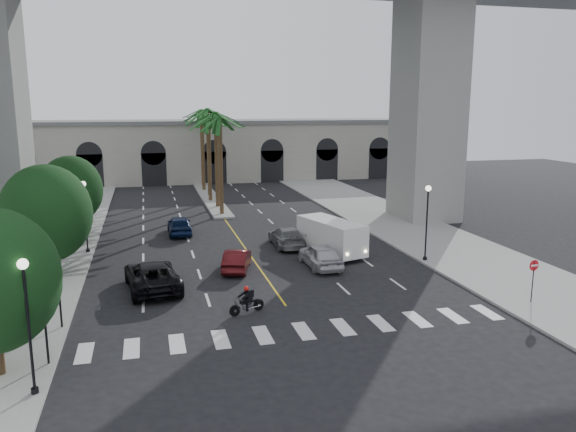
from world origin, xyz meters
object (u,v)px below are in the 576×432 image
at_px(car_d, 287,237).
at_px(pedestrian_a, 31,287).
at_px(traffic_signal_near, 44,310).
at_px(motorcycle_rider, 248,301).
at_px(lamp_post_right, 427,216).
at_px(traffic_signal_far, 58,280).
at_px(car_a, 320,255).
at_px(car_e, 180,225).
at_px(car_c, 152,276).
at_px(do_not_enter_sign, 533,272).
at_px(lamp_post_left_far, 85,210).
at_px(cargo_van, 332,236).
at_px(lamp_post_left_near, 28,315).
at_px(car_b, 237,260).

xyz_separation_m(car_d, pedestrian_a, (-16.51, -9.10, 0.28)).
bearing_deg(traffic_signal_near, motorcycle_rider, 23.66).
relative_size(lamp_post_right, traffic_signal_near, 1.47).
xyz_separation_m(traffic_signal_far, car_a, (15.32, 7.11, -1.69)).
xyz_separation_m(car_a, car_e, (-8.54, 12.06, -0.02)).
distance_m(traffic_signal_far, motorcycle_rider, 9.30).
height_order(car_c, car_d, car_c).
bearing_deg(do_not_enter_sign, motorcycle_rider, 162.83).
height_order(lamp_post_left_far, car_c, lamp_post_left_far).
bearing_deg(cargo_van, traffic_signal_near, -157.24).
bearing_deg(traffic_signal_near, car_a, 35.95).
relative_size(lamp_post_left_near, car_a, 1.12).
bearing_deg(lamp_post_left_far, car_e, 34.18).
xyz_separation_m(car_a, pedestrian_a, (-17.33, -3.11, 0.22)).
bearing_deg(lamp_post_right, car_a, 175.28).
relative_size(lamp_post_left_near, cargo_van, 0.85).
xyz_separation_m(motorcycle_rider, car_e, (-2.34, 19.18, 0.12)).
bearing_deg(car_e, car_a, 125.02).
xyz_separation_m(lamp_post_left_far, car_b, (9.90, -6.71, -2.51)).
bearing_deg(car_a, car_d, -84.32).
distance_m(traffic_signal_far, car_a, 16.97).
xyz_separation_m(car_c, do_not_enter_sign, (19.94, -7.69, 0.99)).
height_order(lamp_post_left_near, motorcycle_rider, lamp_post_left_near).
xyz_separation_m(motorcycle_rider, cargo_van, (7.93, 9.93, 0.74)).
bearing_deg(lamp_post_right, car_d, 141.21).
distance_m(lamp_post_left_far, motorcycle_rider, 17.37).
bearing_deg(pedestrian_a, traffic_signal_near, -75.29).
height_order(lamp_post_left_near, traffic_signal_far, lamp_post_left_near).
distance_m(car_a, cargo_van, 3.36).
relative_size(car_d, cargo_van, 0.82).
height_order(cargo_van, pedestrian_a, cargo_van).
height_order(lamp_post_left_near, lamp_post_left_far, same).
distance_m(car_c, cargo_van, 13.57).
bearing_deg(traffic_signal_near, lamp_post_left_near, -92.29).
height_order(traffic_signal_far, pedestrian_a, traffic_signal_far).
bearing_deg(car_e, traffic_signal_far, 70.26).
bearing_deg(traffic_signal_near, traffic_signal_far, 90.00).
distance_m(car_a, car_d, 6.04).
height_order(lamp_post_left_far, car_e, lamp_post_left_far).
bearing_deg(pedestrian_a, lamp_post_left_near, -79.09).
bearing_deg(cargo_van, lamp_post_left_far, 148.58).
bearing_deg(traffic_signal_near, car_d, 49.71).
height_order(lamp_post_right, motorcycle_rider, lamp_post_right).
xyz_separation_m(lamp_post_left_near, lamp_post_right, (22.80, 13.00, 0.00)).
height_order(lamp_post_right, car_d, lamp_post_right).
bearing_deg(car_a, traffic_signal_far, 22.74).
distance_m(car_c, car_e, 14.24).
relative_size(lamp_post_right, car_c, 0.88).
bearing_deg(car_b, lamp_post_left_far, -18.29).
distance_m(car_c, do_not_enter_sign, 21.39).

